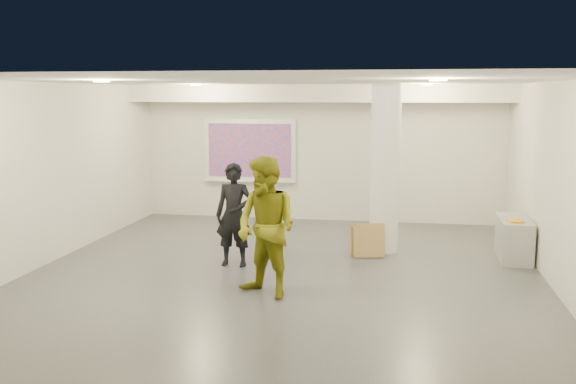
% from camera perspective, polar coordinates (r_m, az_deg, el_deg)
% --- Properties ---
extents(floor, '(8.00, 9.00, 0.01)m').
position_cam_1_polar(floor, '(10.18, -0.40, -7.31)').
color(floor, '#3A3E42').
rests_on(floor, ground).
extents(ceiling, '(8.00, 9.00, 0.01)m').
position_cam_1_polar(ceiling, '(9.79, -0.42, 9.82)').
color(ceiling, white).
rests_on(ceiling, floor).
extents(wall_back, '(8.00, 0.01, 3.00)m').
position_cam_1_polar(wall_back, '(14.30, 2.89, 3.45)').
color(wall_back, silver).
rests_on(wall_back, floor).
extents(wall_front, '(8.00, 0.01, 3.00)m').
position_cam_1_polar(wall_front, '(5.58, -8.91, -4.99)').
color(wall_front, silver).
rests_on(wall_front, floor).
extents(wall_left, '(0.01, 9.00, 3.00)m').
position_cam_1_polar(wall_left, '(11.31, -20.77, 1.49)').
color(wall_left, silver).
rests_on(wall_left, floor).
extents(wall_right, '(0.01, 9.00, 3.00)m').
position_cam_1_polar(wall_right, '(9.96, 22.85, 0.46)').
color(wall_right, silver).
rests_on(wall_right, floor).
extents(soffit_band, '(8.00, 1.10, 0.36)m').
position_cam_1_polar(soffit_band, '(13.69, 2.64, 8.75)').
color(soffit_band, white).
rests_on(soffit_band, ceiling).
extents(downlight_nw, '(0.22, 0.22, 0.02)m').
position_cam_1_polar(downlight_nw, '(12.76, -8.20, 9.39)').
color(downlight_nw, '#EFEB89').
rests_on(downlight_nw, ceiling).
extents(downlight_ne, '(0.22, 0.22, 0.02)m').
position_cam_1_polar(downlight_ne, '(12.13, 12.23, 9.32)').
color(downlight_ne, '#EFEB89').
rests_on(downlight_ne, ceiling).
extents(downlight_sw, '(0.22, 0.22, 0.02)m').
position_cam_1_polar(downlight_sw, '(9.05, -16.26, 9.44)').
color(downlight_sw, '#EFEB89').
rests_on(downlight_sw, ceiling).
extents(downlight_se, '(0.22, 0.22, 0.02)m').
position_cam_1_polar(downlight_se, '(8.13, 13.21, 9.67)').
color(downlight_se, '#EFEB89').
rests_on(downlight_se, ceiling).
extents(column, '(0.52, 0.52, 3.00)m').
position_cam_1_polar(column, '(11.50, 8.62, 2.08)').
color(column, white).
rests_on(column, floor).
extents(projection_screen, '(2.10, 0.13, 1.42)m').
position_cam_1_polar(projection_screen, '(14.53, -3.41, 3.64)').
color(projection_screen, white).
rests_on(projection_screen, wall_back).
extents(credenza, '(0.54, 1.22, 0.70)m').
position_cam_1_polar(credenza, '(11.68, 19.44, -3.94)').
color(credenza, gray).
rests_on(credenza, floor).
extents(postit_pad, '(0.26, 0.33, 0.03)m').
position_cam_1_polar(postit_pad, '(11.32, 19.55, -2.44)').
color(postit_pad, orange).
rests_on(postit_pad, credenza).
extents(cardboard_back, '(0.48, 0.25, 0.52)m').
position_cam_1_polar(cardboard_back, '(11.37, 6.76, -4.32)').
color(cardboard_back, '#9C7645').
rests_on(cardboard_back, floor).
extents(cardboard_front, '(0.56, 0.27, 0.59)m').
position_cam_1_polar(cardboard_front, '(11.23, 7.21, -4.30)').
color(cardboard_front, '#9C7645').
rests_on(cardboard_front, floor).
extents(woman, '(0.63, 0.42, 1.70)m').
position_cam_1_polar(woman, '(10.54, -4.80, -2.04)').
color(woman, black).
rests_on(woman, floor).
extents(man, '(1.20, 1.12, 1.97)m').
position_cam_1_polar(man, '(8.88, -1.92, -3.17)').
color(man, olive).
rests_on(man, floor).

